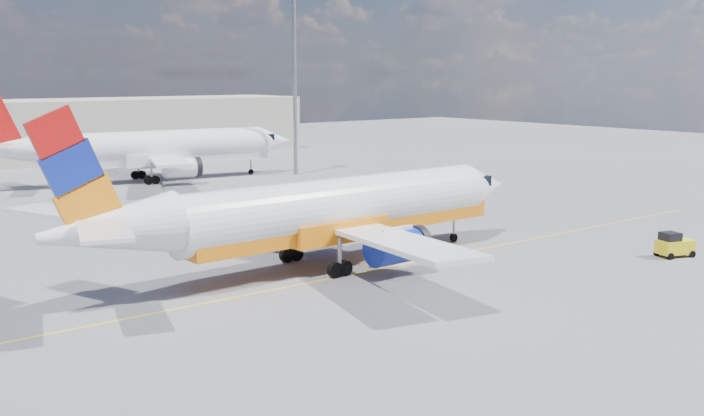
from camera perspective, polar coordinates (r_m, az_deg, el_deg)
ground at (r=43.34m, az=2.85°, el=-5.56°), size 240.00×240.00×0.00m
taxi_line at (r=45.58m, az=0.39°, el=-4.77°), size 70.00×0.15×0.01m
terminal_main at (r=111.69m, az=-21.02°, el=5.29°), size 70.00×14.00×8.00m
main_jet at (r=46.56m, az=-1.84°, el=-0.23°), size 33.32×26.35×10.10m
second_jet at (r=86.77m, az=-14.29°, el=4.18°), size 34.29×26.92×10.39m
gse_tug at (r=53.52m, az=22.37°, el=-2.51°), size 2.49×1.95×1.59m
traffic_cone at (r=46.95m, az=1.56°, el=-3.99°), size 0.42×0.42×0.59m
floodlight_mast at (r=89.31m, az=-4.21°, el=10.64°), size 1.57×1.57×21.46m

